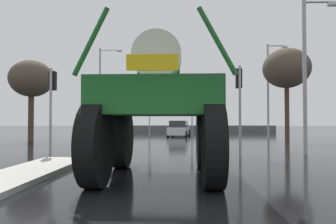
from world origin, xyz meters
TOP-DOWN VIEW (x-y plane):
  - ground_plane at (0.00, 18.00)m, footprint 120.00×120.00m
  - oversize_sprayer at (0.07, 4.35)m, footprint 3.81×5.18m
  - sedan_ahead at (0.66, 25.95)m, footprint 2.31×4.29m
  - traffic_signal_near_left at (-4.95, 9.12)m, footprint 0.24×0.54m
  - traffic_signal_near_right at (3.24, 9.12)m, footprint 0.24×0.54m
  - traffic_signal_far_left at (1.95, 26.30)m, footprint 0.24×0.55m
  - traffic_signal_far_right at (-2.22, 26.29)m, footprint 0.24×0.55m
  - streetlight_near_right at (6.63, 10.25)m, footprint 1.69×0.24m
  - streetlight_far_left at (-6.88, 25.76)m, footprint 2.25×0.24m
  - streetlight_far_right at (8.59, 23.08)m, footprint 1.80×0.24m
  - bare_tree_left at (-10.64, 19.05)m, footprint 3.29×3.29m
  - bare_tree_right at (8.63, 18.87)m, footprint 3.46×3.46m
  - roadside_barrier at (0.00, 34.77)m, footprint 25.42×0.24m

SIDE VIEW (x-z plane):
  - ground_plane at x=0.00m, z-range 0.00..0.00m
  - roadside_barrier at x=0.00m, z-range 0.00..0.90m
  - sedan_ahead at x=0.66m, z-range -0.05..1.47m
  - oversize_sprayer at x=0.07m, z-range -0.16..4.04m
  - traffic_signal_far_left at x=1.95m, z-range 0.82..4.40m
  - traffic_signal_near_left at x=-4.95m, z-range 0.88..4.72m
  - traffic_signal_near_right at x=3.24m, z-range 0.90..4.81m
  - traffic_signal_far_right at x=-2.22m, z-range 0.95..5.06m
  - streetlight_near_right at x=6.63m, z-range 0.42..7.67m
  - streetlight_far_right at x=8.59m, z-range 0.44..8.69m
  - bare_tree_left at x=-10.64m, z-range 1.62..7.78m
  - streetlight_far_left at x=-6.88m, z-range 0.50..9.09m
  - bare_tree_right at x=8.63m, z-range 1.94..8.83m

